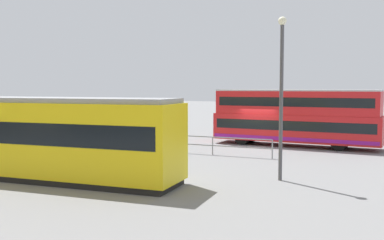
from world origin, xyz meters
TOP-DOWN VIEW (x-y plane):
  - ground_plane at (0.00, 0.00)m, footprint 160.00×160.00m
  - double_decker_bus at (-2.15, -1.47)m, footprint 11.20×3.18m
  - tram_yellow at (4.50, 14.88)m, footprint 14.47×5.29m
  - pedestrian_near_railing at (5.35, 6.98)m, footprint 0.35×0.36m
  - pedestrian_railing at (0.70, 4.85)m, footprint 7.14×1.03m
  - info_sign at (5.82, 4.36)m, footprint 1.12×0.21m
  - street_lamp at (-5.25, 9.61)m, footprint 0.36×0.36m

SIDE VIEW (x-z plane):
  - ground_plane at x=0.00m, z-range 0.00..0.00m
  - pedestrian_railing at x=0.70m, z-range 0.20..1.28m
  - pedestrian_near_railing at x=5.35m, z-range 0.13..1.86m
  - info_sign at x=5.82m, z-range 0.47..2.90m
  - tram_yellow at x=4.50m, z-range 0.07..3.61m
  - double_decker_bus at x=-2.15m, z-range 0.05..3.86m
  - street_lamp at x=-5.25m, z-range 0.58..7.50m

